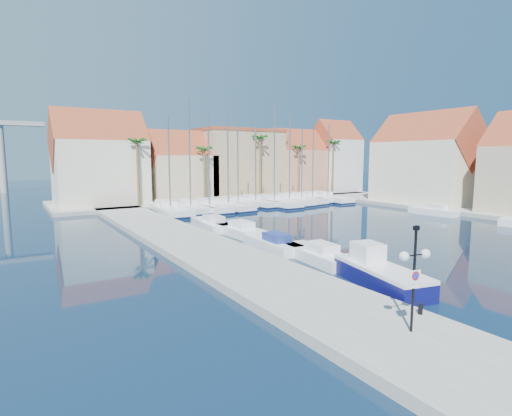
{
  "coord_description": "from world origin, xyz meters",
  "views": [
    {
      "loc": [
        -21.42,
        -13.39,
        7.27
      ],
      "look_at": [
        -3.79,
        14.83,
        3.0
      ],
      "focal_mm": 28.0,
      "sensor_mm": 36.0,
      "label": 1
    }
  ],
  "objects": [
    {
      "name": "building_6",
      "position": [
        32.0,
        24.0,
        6.52
      ],
      "size": [
        9.0,
        14.3,
        13.5
      ],
      "color": "beige",
      "rests_on": "shore_east"
    },
    {
      "name": "motorboat_west_2",
      "position": [
        -3.33,
        18.66,
        0.51
      ],
      "size": [
        2.31,
        6.86,
        1.4
      ],
      "rotation": [
        0.0,
        0.0,
        0.02
      ],
      "color": "white",
      "rests_on": "ground"
    },
    {
      "name": "sailboat_5",
      "position": [
        9.42,
        36.69,
        0.58
      ],
      "size": [
        3.31,
        9.78,
        11.94
      ],
      "rotation": [
        0.0,
        0.0,
        0.08
      ],
      "color": "white",
      "rests_on": "ground"
    },
    {
      "name": "lamp_post",
      "position": [
        -8.41,
        -4.03,
        3.26
      ],
      "size": [
        1.42,
        0.55,
        4.21
      ],
      "rotation": [
        0.0,
        0.0,
        -0.16
      ],
      "color": "black",
      "rests_on": "quay_west"
    },
    {
      "name": "ground",
      "position": [
        0.0,
        0.0,
        0.0
      ],
      "size": [
        260.0,
        260.0,
        0.0
      ],
      "primitive_type": "plane",
      "color": "black",
      "rests_on": "ground"
    },
    {
      "name": "palm_1",
      "position": [
        4.0,
        42.0,
        8.14
      ],
      "size": [
        2.6,
        2.6,
        9.15
      ],
      "color": "brown",
      "rests_on": "shore_north"
    },
    {
      "name": "building_0",
      "position": [
        -10.0,
        47.0,
        6.52
      ],
      "size": [
        12.3,
        9.0,
        13.5
      ],
      "color": "beige",
      "rests_on": "shore_north"
    },
    {
      "name": "motorboat_west_1",
      "position": [
        -3.97,
        11.99,
        0.51
      ],
      "size": [
        2.29,
        6.32,
        1.4
      ],
      "rotation": [
        0.0,
        0.0,
        -0.05
      ],
      "color": "white",
      "rests_on": "ground"
    },
    {
      "name": "sailboat_6",
      "position": [
        11.92,
        35.56,
        0.59
      ],
      "size": [
        3.17,
        11.6,
        14.49
      ],
      "rotation": [
        0.0,
        0.0,
        0.01
      ],
      "color": "white",
      "rests_on": "ground"
    },
    {
      "name": "building_3",
      "position": [
        25.0,
        47.0,
        5.86
      ],
      "size": [
        10.3,
        8.0,
        12.0
      ],
      "color": "tan",
      "rests_on": "shore_north"
    },
    {
      "name": "palm_4",
      "position": [
        30.0,
        42.0,
        9.55
      ],
      "size": [
        2.6,
        2.6,
        10.65
      ],
      "color": "brown",
      "rests_on": "shore_north"
    },
    {
      "name": "sailboat_9",
      "position": [
        20.12,
        36.39,
        0.6
      ],
      "size": [
        2.9,
        8.8,
        11.64
      ],
      "rotation": [
        0.0,
        0.0,
        -0.07
      ],
      "color": "white",
      "rests_on": "ground"
    },
    {
      "name": "palm_2",
      "position": [
        14.0,
        42.0,
        10.02
      ],
      "size": [
        2.6,
        2.6,
        11.15
      ],
      "color": "brown",
      "rests_on": "shore_north"
    },
    {
      "name": "sailboat_4",
      "position": [
        6.55,
        36.75,
        0.63
      ],
      "size": [
        2.66,
        8.29,
        12.76
      ],
      "rotation": [
        0.0,
        0.0,
        0.06
      ],
      "color": "white",
      "rests_on": "ground"
    },
    {
      "name": "building_2",
      "position": [
        13.0,
        48.0,
        6.26
      ],
      "size": [
        14.2,
        10.2,
        11.5
      ],
      "color": "#98825E",
      "rests_on": "shore_north"
    },
    {
      "name": "building_4",
      "position": [
        34.0,
        46.0,
        6.97
      ],
      "size": [
        8.3,
        8.0,
        14.0
      ],
      "color": "white",
      "rests_on": "shore_north"
    },
    {
      "name": "shore_north",
      "position": [
        10.0,
        48.0,
        0.25
      ],
      "size": [
        54.0,
        16.0,
        0.5
      ],
      "primitive_type": "cube",
      "color": "gray",
      "rests_on": "ground"
    },
    {
      "name": "motorboat_west_3",
      "position": [
        -3.97,
        23.05,
        0.51
      ],
      "size": [
        2.85,
        7.07,
        1.4
      ],
      "rotation": [
        0.0,
        0.0,
        -0.1
      ],
      "color": "white",
      "rests_on": "ground"
    },
    {
      "name": "quay_west",
      "position": [
        -9.0,
        13.5,
        0.25
      ],
      "size": [
        6.0,
        77.0,
        0.5
      ],
      "primitive_type": "cube",
      "color": "gray",
      "rests_on": "ground"
    },
    {
      "name": "shore_east",
      "position": [
        32.0,
        15.0,
        0.25
      ],
      "size": [
        12.0,
        60.0,
        0.5
      ],
      "primitive_type": "cube",
      "color": "gray",
      "rests_on": "ground"
    },
    {
      "name": "building_1",
      "position": [
        2.0,
        47.0,
        5.3
      ],
      "size": [
        10.3,
        8.0,
        11.0
      ],
      "color": "tan",
      "rests_on": "shore_north"
    },
    {
      "name": "sailboat_7",
      "position": [
        14.97,
        35.89,
        0.59
      ],
      "size": [
        3.05,
        10.55,
        13.4
      ],
      "rotation": [
        0.0,
        0.0,
        0.03
      ],
      "color": "white",
      "rests_on": "ground"
    },
    {
      "name": "fishing_boat",
      "position": [
        -3.9,
        1.51,
        0.75
      ],
      "size": [
        3.49,
        6.77,
        2.26
      ],
      "rotation": [
        0.0,
        0.0,
        -0.22
      ],
      "color": "#0D0E4F",
      "rests_on": "ground"
    },
    {
      "name": "bollard",
      "position": [
        -6.6,
        -3.13,
        0.75
      ],
      "size": [
        0.2,
        0.2,
        0.49
      ],
      "primitive_type": "cylinder",
      "color": "black",
      "rests_on": "quay_west"
    },
    {
      "name": "sailboat_1",
      "position": [
        -1.12,
        35.96,
        0.62
      ],
      "size": [
        3.05,
        9.84,
        14.5
      ],
      "rotation": [
        0.0,
        0.0,
        0.05
      ],
      "color": "white",
      "rests_on": "ground"
    },
    {
      "name": "sailboat_3",
      "position": [
        4.32,
        35.72,
        0.58
      ],
      "size": [
        3.53,
        11.0,
        13.15
      ],
      "rotation": [
        0.0,
        0.0,
        0.06
      ],
      "color": "white",
      "rests_on": "ground"
    },
    {
      "name": "sailboat_2",
      "position": [
        1.39,
        35.5,
        0.58
      ],
      "size": [
        2.88,
        10.58,
        12.75
      ],
      "rotation": [
        0.0,
        0.0,
        -0.01
      ],
      "color": "white",
      "rests_on": "ground"
    },
    {
      "name": "palm_3",
      "position": [
        22.0,
        42.0,
        8.61
      ],
      "size": [
        2.6,
        2.6,
        9.65
      ],
      "color": "brown",
      "rests_on": "shore_north"
    },
    {
      "name": "sailboat_10",
      "position": [
        22.79,
        35.84,
        0.57
      ],
      "size": [
        3.73,
        11.3,
        12.41
      ],
      "rotation": [
        0.0,
        0.0,
        -0.07
      ],
      "color": "white",
      "rests_on": "ground"
    },
    {
      "name": "sailboat_0",
      "position": [
        -3.89,
        35.94,
        0.56
      ],
      "size": [
        4.04,
        12.23,
        12.35
      ],
      "rotation": [
        0.0,
        0.0,
        -0.07
      ],
      "color": "white",
      "rests_on": "ground"
    },
    {
      "name": "palm_0",
      "position": [
        -6.0,
        42.0,
        9.08
      ],
      "size": [
        2.6,
        2.6,
        10.15
      ],
      "color": "brown",
      "rests_on": "shore_north"
    },
    {
      "name": "motorboat_west_0",
      "position": [
        -3.31,
        7.5,
        0.51
      ],
      "size": [
        2.68,
        6.61,
        1.4
      ],
      "rotation": [
        0.0,
        0.0,
        -0.1
      ],
      "color": "white",
      "rests_on": "ground"
    },
    {
      "name": "motorboat_east_1",
      "position": [
        24.0,
        16.96,
        0.51
      ],
      "size": [
        2.21,
        6.0,
        1.4
      ],
      "rotation": [
        0.0,
        0.0,
        0.05
      ],
      "color": "white",
      "rests_on": "ground"
    },
    {
      "name": "sailboat_8",
      "position": [
        17.71,
        36.39,
        0.57
      ],
      "size": [
        3.53,
        10.58,
        11.84
      ],
      "rotation": [
        0.0,
        0.0,
        0.08
      ],
      "color": "white",
      "rests_on": "ground"
    }
  ]
}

